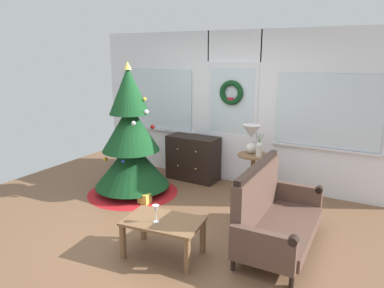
{
  "coord_description": "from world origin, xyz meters",
  "views": [
    {
      "loc": [
        2.27,
        -3.51,
        2.17
      ],
      "look_at": [
        0.05,
        0.55,
        1.0
      ],
      "focal_mm": 33.34,
      "sensor_mm": 36.0,
      "label": 1
    }
  ],
  "objects_px": {
    "table_lamp": "(251,135)",
    "coffee_table": "(163,225)",
    "settee_sofa": "(272,214)",
    "wine_glass": "(156,210)",
    "flower_vase": "(259,149)",
    "dresser_cabinet": "(193,158)",
    "gift_box": "(145,199)",
    "side_table": "(253,167)",
    "christmas_tree": "(131,147)"
  },
  "relations": [
    {
      "from": "table_lamp",
      "to": "coffee_table",
      "type": "xyz_separation_m",
      "value": [
        -0.25,
        -2.07,
        -0.62
      ]
    },
    {
      "from": "settee_sofa",
      "to": "coffee_table",
      "type": "relative_size",
      "value": 1.73
    },
    {
      "from": "table_lamp",
      "to": "wine_glass",
      "type": "relative_size",
      "value": 2.26
    },
    {
      "from": "flower_vase",
      "to": "wine_glass",
      "type": "height_order",
      "value": "flower_vase"
    },
    {
      "from": "coffee_table",
      "to": "dresser_cabinet",
      "type": "bearing_deg",
      "value": 111.02
    },
    {
      "from": "settee_sofa",
      "to": "gift_box",
      "type": "distance_m",
      "value": 2.01
    },
    {
      "from": "dresser_cabinet",
      "to": "table_lamp",
      "type": "relative_size",
      "value": 2.08
    },
    {
      "from": "wine_glass",
      "to": "dresser_cabinet",
      "type": "bearing_deg",
      "value": 109.6
    },
    {
      "from": "side_table",
      "to": "table_lamp",
      "type": "relative_size",
      "value": 1.58
    },
    {
      "from": "christmas_tree",
      "to": "coffee_table",
      "type": "distance_m",
      "value": 1.99
    },
    {
      "from": "christmas_tree",
      "to": "settee_sofa",
      "type": "bearing_deg",
      "value": -11.69
    },
    {
      "from": "wine_glass",
      "to": "coffee_table",
      "type": "bearing_deg",
      "value": 62.69
    },
    {
      "from": "christmas_tree",
      "to": "side_table",
      "type": "height_order",
      "value": "christmas_tree"
    },
    {
      "from": "side_table",
      "to": "dresser_cabinet",
      "type": "bearing_deg",
      "value": 165.93
    },
    {
      "from": "settee_sofa",
      "to": "coffee_table",
      "type": "distance_m",
      "value": 1.26
    },
    {
      "from": "christmas_tree",
      "to": "coffee_table",
      "type": "height_order",
      "value": "christmas_tree"
    },
    {
      "from": "christmas_tree",
      "to": "table_lamp",
      "type": "relative_size",
      "value": 4.69
    },
    {
      "from": "dresser_cabinet",
      "to": "coffee_table",
      "type": "distance_m",
      "value": 2.5
    },
    {
      "from": "settee_sofa",
      "to": "flower_vase",
      "type": "distance_m",
      "value": 1.37
    },
    {
      "from": "gift_box",
      "to": "settee_sofa",
      "type": "bearing_deg",
      "value": -6.25
    },
    {
      "from": "settee_sofa",
      "to": "side_table",
      "type": "relative_size",
      "value": 2.21
    },
    {
      "from": "side_table",
      "to": "flower_vase",
      "type": "height_order",
      "value": "flower_vase"
    },
    {
      "from": "dresser_cabinet",
      "to": "side_table",
      "type": "relative_size",
      "value": 1.31
    },
    {
      "from": "side_table",
      "to": "flower_vase",
      "type": "distance_m",
      "value": 0.34
    },
    {
      "from": "christmas_tree",
      "to": "settee_sofa",
      "type": "relative_size",
      "value": 1.34
    },
    {
      "from": "dresser_cabinet",
      "to": "settee_sofa",
      "type": "bearing_deg",
      "value": -39.26
    },
    {
      "from": "christmas_tree",
      "to": "coffee_table",
      "type": "bearing_deg",
      "value": -42.17
    },
    {
      "from": "side_table",
      "to": "flower_vase",
      "type": "xyz_separation_m",
      "value": [
        0.1,
        -0.06,
        0.32
      ]
    },
    {
      "from": "table_lamp",
      "to": "wine_glass",
      "type": "height_order",
      "value": "table_lamp"
    },
    {
      "from": "christmas_tree",
      "to": "settee_sofa",
      "type": "height_order",
      "value": "christmas_tree"
    },
    {
      "from": "christmas_tree",
      "to": "table_lamp",
      "type": "bearing_deg",
      "value": 24.3
    },
    {
      "from": "christmas_tree",
      "to": "wine_glass",
      "type": "height_order",
      "value": "christmas_tree"
    },
    {
      "from": "gift_box",
      "to": "christmas_tree",
      "type": "bearing_deg",
      "value": 147.08
    },
    {
      "from": "christmas_tree",
      "to": "coffee_table",
      "type": "xyz_separation_m",
      "value": [
        1.44,
        -1.31,
        -0.4
      ]
    },
    {
      "from": "side_table",
      "to": "wine_glass",
      "type": "height_order",
      "value": "side_table"
    },
    {
      "from": "christmas_tree",
      "to": "dresser_cabinet",
      "type": "height_order",
      "value": "christmas_tree"
    },
    {
      "from": "dresser_cabinet",
      "to": "gift_box",
      "type": "distance_m",
      "value": 1.35
    },
    {
      "from": "table_lamp",
      "to": "coffee_table",
      "type": "distance_m",
      "value": 2.18
    },
    {
      "from": "settee_sofa",
      "to": "side_table",
      "type": "distance_m",
      "value": 1.4
    },
    {
      "from": "dresser_cabinet",
      "to": "coffee_table",
      "type": "relative_size",
      "value": 1.02
    },
    {
      "from": "flower_vase",
      "to": "gift_box",
      "type": "height_order",
      "value": "flower_vase"
    },
    {
      "from": "dresser_cabinet",
      "to": "table_lamp",
      "type": "height_order",
      "value": "table_lamp"
    },
    {
      "from": "christmas_tree",
      "to": "gift_box",
      "type": "relative_size",
      "value": 12.56
    },
    {
      "from": "gift_box",
      "to": "dresser_cabinet",
      "type": "bearing_deg",
      "value": 85.24
    },
    {
      "from": "flower_vase",
      "to": "christmas_tree",
      "type": "bearing_deg",
      "value": -160.27
    },
    {
      "from": "table_lamp",
      "to": "gift_box",
      "type": "distance_m",
      "value": 1.87
    },
    {
      "from": "table_lamp",
      "to": "coffee_table",
      "type": "height_order",
      "value": "table_lamp"
    },
    {
      "from": "dresser_cabinet",
      "to": "christmas_tree",
      "type": "bearing_deg",
      "value": -118.03
    },
    {
      "from": "dresser_cabinet",
      "to": "flower_vase",
      "type": "relative_size",
      "value": 2.61
    },
    {
      "from": "flower_vase",
      "to": "gift_box",
      "type": "bearing_deg",
      "value": -146.18
    }
  ]
}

